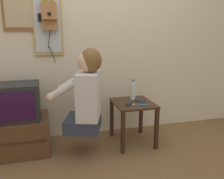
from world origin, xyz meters
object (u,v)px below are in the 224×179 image
at_px(television, 17,102).
at_px(wall_phone_antique, 49,16).
at_px(toothbrush, 139,105).
at_px(cell_phone_held, 129,104).
at_px(framed_picture, 19,6).
at_px(water_bottle, 133,90).
at_px(wall_mirror, 48,24).
at_px(cell_phone_spare, 140,101).
at_px(person, 87,92).

height_order(television, wall_phone_antique, wall_phone_antique).
xyz_separation_m(wall_phone_antique, toothbrush, (0.92, -0.50, -0.98)).
height_order(wall_phone_antique, cell_phone_held, wall_phone_antique).
height_order(framed_picture, toothbrush, framed_picture).
relative_size(cell_phone_held, toothbrush, 0.72).
bearing_deg(water_bottle, wall_mirror, 163.52).
height_order(television, toothbrush, television).
height_order(cell_phone_spare, toothbrush, toothbrush).
relative_size(wall_mirror, water_bottle, 2.89).
distance_m(wall_phone_antique, cell_phone_spare, 1.43).
bearing_deg(framed_picture, wall_mirror, -0.61).
distance_m(cell_phone_held, cell_phone_spare, 0.19).
xyz_separation_m(wall_mirror, water_bottle, (0.96, -0.28, -0.79)).
bearing_deg(cell_phone_spare, water_bottle, 104.71).
height_order(wall_phone_antique, toothbrush, wall_phone_antique).
height_order(framed_picture, wall_mirror, framed_picture).
relative_size(wall_mirror, cell_phone_spare, 5.31).
bearing_deg(wall_mirror, wall_phone_antique, -62.08).
bearing_deg(cell_phone_spare, wall_phone_antique, 145.74).
bearing_deg(wall_phone_antique, person, -55.87).
relative_size(wall_mirror, toothbrush, 3.77).
xyz_separation_m(television, wall_mirror, (0.38, 0.31, 0.82)).
distance_m(cell_phone_spare, water_bottle, 0.15).
xyz_separation_m(framed_picture, cell_phone_spare, (1.31, -0.38, -1.08)).
bearing_deg(toothbrush, television, 85.01).
bearing_deg(cell_phone_spare, framed_picture, 148.20).
bearing_deg(person, wall_phone_antique, 52.62).
relative_size(person, toothbrush, 4.61).
xyz_separation_m(television, framed_picture, (0.08, 0.31, 1.00)).
height_order(framed_picture, cell_phone_spare, framed_picture).
bearing_deg(wall_mirror, television, -140.54).
distance_m(framed_picture, toothbrush, 1.73).
distance_m(person, wall_phone_antique, 0.99).
relative_size(wall_phone_antique, toothbrush, 3.81).
bearing_deg(person, framed_picture, 69.09).
relative_size(television, wall_mirror, 0.66).
distance_m(framed_picture, wall_mirror, 0.35).
bearing_deg(television, toothbrush, -10.06).
relative_size(wall_phone_antique, water_bottle, 2.92).
xyz_separation_m(framed_picture, wall_mirror, (0.29, -0.00, -0.18)).
xyz_separation_m(television, wall_phone_antique, (0.40, 0.27, 0.91)).
relative_size(cell_phone_held, cell_phone_spare, 1.01).
bearing_deg(framed_picture, person, -39.40).
distance_m(person, cell_phone_held, 0.53).
xyz_separation_m(framed_picture, water_bottle, (1.25, -0.29, -0.97)).
bearing_deg(television, wall_mirror, 39.46).
bearing_deg(cell_phone_spare, wall_mirror, 144.02).
bearing_deg(framed_picture, water_bottle, -12.90).
relative_size(framed_picture, cell_phone_spare, 3.91).
distance_m(cell_phone_held, water_bottle, 0.24).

